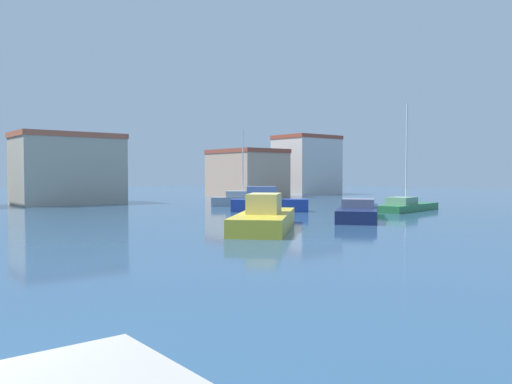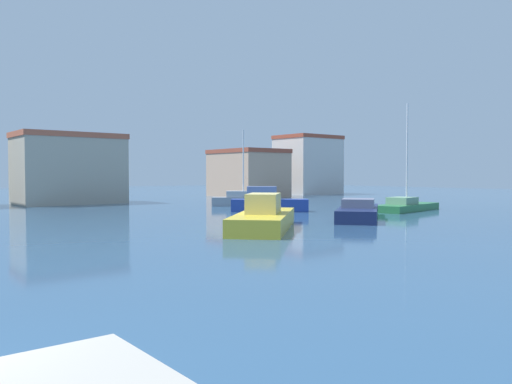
{
  "view_description": "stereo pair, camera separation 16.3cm",
  "coord_description": "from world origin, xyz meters",
  "views": [
    {
      "loc": [
        -0.25,
        -6.82,
        2.86
      ],
      "look_at": [
        21.61,
        20.29,
        1.61
      ],
      "focal_mm": 36.12,
      "sensor_mm": 36.0,
      "label": 1
    },
    {
      "loc": [
        -0.12,
        -6.93,
        2.86
      ],
      "look_at": [
        21.61,
        20.29,
        1.61
      ],
      "focal_mm": 36.12,
      "sensor_mm": 36.0,
      "label": 2
    }
  ],
  "objects": [
    {
      "name": "water",
      "position": [
        15.0,
        20.0,
        0.0
      ],
      "size": [
        160.0,
        160.0,
        0.0
      ],
      "primitive_type": "plane",
      "color": "#2D5175",
      "rests_on": "ground"
    },
    {
      "name": "sailboat_grey_distant_east",
      "position": [
        27.39,
        29.47,
        0.53
      ],
      "size": [
        5.39,
        4.65,
        6.73
      ],
      "color": "gray",
      "rests_on": "water"
    },
    {
      "name": "sailboat_green_mid_harbor",
      "position": [
        33.42,
        16.67,
        0.41
      ],
      "size": [
        7.46,
        3.54,
        8.25
      ],
      "color": "#28703D",
      "rests_on": "water"
    },
    {
      "name": "motorboat_blue_far_right",
      "position": [
        24.74,
        22.78,
        0.68
      ],
      "size": [
        5.45,
        4.85,
        1.9
      ],
      "color": "#233D93",
      "rests_on": "water"
    },
    {
      "name": "motorboat_yellow_outer_mooring",
      "position": [
        16.63,
        13.42,
        0.59
      ],
      "size": [
        7.92,
        7.66,
        1.84
      ],
      "color": "gold",
      "rests_on": "water"
    },
    {
      "name": "motorboat_navy_distant_north",
      "position": [
        25.02,
        14.25,
        0.47
      ],
      "size": [
        7.86,
        6.81,
        1.3
      ],
      "color": "#19234C",
      "rests_on": "water"
    },
    {
      "name": "harbor_office",
      "position": [
        16.48,
        42.21,
        3.33
      ],
      "size": [
        9.59,
        5.82,
        6.65
      ],
      "color": "#B2A893",
      "rests_on": "ground"
    },
    {
      "name": "warehouse_block",
      "position": [
        39.3,
        44.06,
        2.94
      ],
      "size": [
        6.84,
        9.01,
        5.86
      ],
      "color": "tan",
      "rests_on": "ground"
    },
    {
      "name": "waterfront_apartments",
      "position": [
        50.15,
        44.47,
        4.06
      ],
      "size": [
        7.96,
        6.4,
        8.11
      ],
      "color": "beige",
      "rests_on": "ground"
    }
  ]
}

